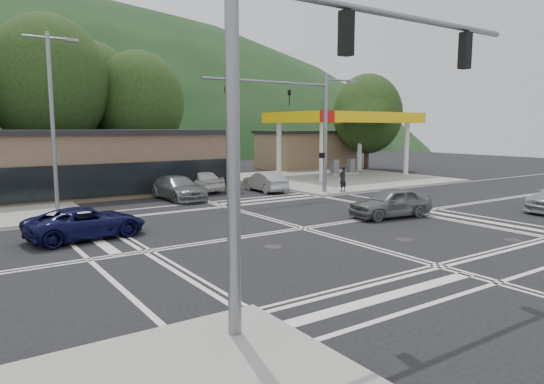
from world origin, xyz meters
TOP-DOWN VIEW (x-y plane):
  - ground at (0.00, 0.00)m, footprint 120.00×120.00m
  - sidewalk_ne at (15.00, 15.00)m, footprint 16.00×16.00m
  - gas_station_canopy at (16.99, 15.99)m, footprint 12.32×8.34m
  - convenience_store at (20.00, 25.00)m, footprint 10.00×6.00m
  - commercial_row at (-8.00, 17.00)m, footprint 24.00×8.00m
  - hill_north at (0.00, 90.00)m, footprint 252.00×126.00m
  - tree_n_b at (-6.00, 24.00)m, footprint 9.00×9.00m
  - tree_n_c at (1.00, 24.00)m, footprint 7.60×7.60m
  - tree_n_e at (-2.00, 28.00)m, footprint 8.40×8.40m
  - tree_ne at (24.00, 20.00)m, footprint 7.20×7.20m
  - streetlight_nw at (-8.44, 9.00)m, footprint 2.50×0.25m
  - signal_mast_ne at (6.95, 8.20)m, footprint 11.65×0.30m
  - signal_mast_sw at (-6.39, -8.20)m, footprint 9.14×0.28m
  - car_blue_west at (-8.45, 3.39)m, footprint 4.92×2.77m
  - car_grey_center at (5.29, -0.30)m, footprint 4.51×2.30m
  - car_queue_a at (5.50, 11.42)m, footprint 1.68×4.20m
  - car_queue_b at (1.45, 14.00)m, footprint 2.65×4.95m
  - car_northbound at (-1.11, 11.29)m, footprint 2.35×5.15m
  - pedestrian at (9.20, 7.50)m, footprint 0.71×0.53m

SIDE VIEW (x-z plane):
  - ground at x=0.00m, z-range 0.00..0.00m
  - hill_north at x=0.00m, z-range -70.00..70.00m
  - sidewalk_ne at x=15.00m, z-range 0.00..0.15m
  - car_blue_west at x=-8.45m, z-range 0.00..1.30m
  - car_queue_a at x=5.50m, z-range 0.00..1.36m
  - car_northbound at x=-1.11m, z-range 0.00..1.46m
  - car_grey_center at x=5.29m, z-range 0.00..1.47m
  - car_queue_b at x=1.45m, z-range 0.00..1.60m
  - pedestrian at x=9.20m, z-range 0.15..1.93m
  - convenience_store at x=20.00m, z-range 0.00..3.80m
  - commercial_row at x=-8.00m, z-range 0.00..4.00m
  - gas_station_canopy at x=16.99m, z-range 2.17..7.92m
  - streetlight_nw at x=-8.44m, z-range 0.55..9.55m
  - signal_mast_ne at x=6.95m, z-range 1.07..9.07m
  - signal_mast_sw at x=-6.39m, z-range 1.12..9.12m
  - tree_ne at x=24.00m, z-range 0.85..10.84m
  - tree_n_c at x=1.00m, z-range 1.06..11.93m
  - tree_n_e at x=-2.00m, z-range 1.15..13.13m
  - tree_n_b at x=-6.00m, z-range 1.30..14.28m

